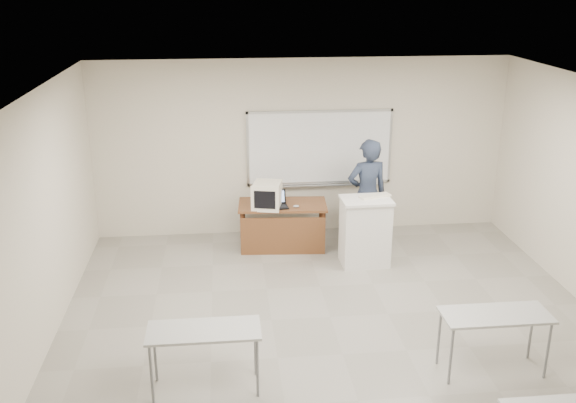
{
  "coord_description": "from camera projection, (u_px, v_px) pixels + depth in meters",
  "views": [
    {
      "loc": [
        -1.33,
        -6.48,
        4.24
      ],
      "look_at": [
        -0.42,
        2.2,
        1.17
      ],
      "focal_mm": 40.0,
      "sensor_mm": 36.0,
      "label": 1
    }
  ],
  "objects": [
    {
      "name": "instructor_desk",
      "position": [
        283.0,
        218.0,
        10.39
      ],
      "size": [
        1.42,
        0.71,
        0.75
      ],
      "rotation": [
        0.0,
        0.0,
        -0.07
      ],
      "color": "brown",
      "rests_on": "floor"
    },
    {
      "name": "podium",
      "position": [
        365.0,
        231.0,
        9.86
      ],
      "size": [
        0.76,
        0.55,
        1.07
      ],
      "rotation": [
        0.0,
        0.0,
        0.02
      ],
      "color": "silver",
      "rests_on": "floor"
    },
    {
      "name": "mouse",
      "position": [
        296.0,
        206.0,
        10.25
      ],
      "size": [
        0.11,
        0.08,
        0.04
      ],
      "primitive_type": "ellipsoid",
      "rotation": [
        0.0,
        0.0,
        -0.19
      ],
      "color": "#A9ACB1",
      "rests_on": "instructor_desk"
    },
    {
      "name": "keyboard",
      "position": [
        375.0,
        196.0,
        9.77
      ],
      "size": [
        0.52,
        0.3,
        0.03
      ],
      "primitive_type": "cube",
      "rotation": [
        0.0,
        0.0,
        0.31
      ],
      "color": "#EEE3C9",
      "rests_on": "podium"
    },
    {
      "name": "laptop",
      "position": [
        277.0,
        203.0,
        10.28
      ],
      "size": [
        0.34,
        0.31,
        0.25
      ],
      "rotation": [
        0.0,
        0.0,
        0.11
      ],
      "color": "black",
      "rests_on": "instructor_desk"
    },
    {
      "name": "student_desks",
      "position": [
        371.0,
        372.0,
        6.12
      ],
      "size": [
        4.4,
        2.2,
        0.73
      ],
      "color": "#A9A8A3",
      "rests_on": "floor"
    },
    {
      "name": "whiteboard",
      "position": [
        320.0,
        149.0,
        10.87
      ],
      "size": [
        2.48,
        0.1,
        1.31
      ],
      "color": "white",
      "rests_on": "floor"
    },
    {
      "name": "floor",
      "position": [
        343.0,
        355.0,
        7.61
      ],
      "size": [
        7.0,
        8.0,
        0.01
      ],
      "primitive_type": "cube",
      "color": "gray",
      "rests_on": "ground"
    },
    {
      "name": "crt_monitor",
      "position": [
        268.0,
        195.0,
        10.21
      ],
      "size": [
        0.44,
        0.49,
        0.42
      ],
      "rotation": [
        0.0,
        0.0,
        -0.24
      ],
      "color": "#EEE3C9",
      "rests_on": "instructor_desk"
    },
    {
      "name": "presenter",
      "position": [
        367.0,
        195.0,
        10.32
      ],
      "size": [
        0.74,
        0.55,
        1.84
      ],
      "primitive_type": "imported",
      "rotation": [
        0.0,
        0.0,
        3.31
      ],
      "color": "black",
      "rests_on": "floor"
    }
  ]
}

